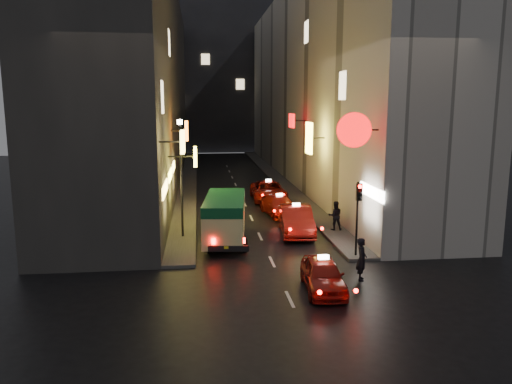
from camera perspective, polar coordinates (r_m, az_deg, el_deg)
name	(u,v)px	position (r m, az deg, el deg)	size (l,w,h in m)	color
ground	(314,351)	(15.48, 6.69, -17.64)	(120.00, 120.00, 0.00)	black
building_left	(145,84)	(47.59, -12.58, 12.00)	(7.63, 52.00, 18.00)	#383532
building_right	(317,84)	(48.67, 6.94, 12.12)	(7.96, 52.09, 18.00)	#B8B4A9
building_far	(218,79)	(79.48, -4.35, 12.77)	(30.00, 10.00, 22.00)	#303035
sidewalk_left	(189,180)	(47.86, -7.71, 1.42)	(1.50, 52.00, 0.15)	#494744
sidewalk_right	(277,178)	(48.44, 2.40, 1.61)	(1.50, 52.00, 0.15)	#494744
minibus	(225,214)	(25.97, -3.56, -2.52)	(2.55, 5.83, 2.43)	#CAC37E
taxi_near	(323,272)	(19.77, 7.67, -9.08)	(2.20, 4.71, 1.63)	maroon
taxi_second	(296,218)	(27.86, 4.60, -2.96)	(2.88, 5.99, 2.02)	maroon
taxi_third	(279,204)	(32.48, 2.69, -1.39)	(2.60, 4.91, 1.66)	maroon
taxi_far	(268,190)	(37.39, 1.43, 0.29)	(2.20, 5.30, 1.85)	maroon
pedestrian_crossing	(362,256)	(21.06, 11.99, -7.21)	(0.67, 0.43, 2.02)	black
pedestrian_sidewalk	(335,214)	(28.43, 9.03, -2.47)	(0.70, 0.44, 1.86)	black
traffic_light	(358,203)	(23.41, 11.63, -1.22)	(0.26, 0.43, 3.50)	black
lamp_post	(181,170)	(26.56, -8.56, 2.46)	(0.28, 0.28, 6.22)	black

